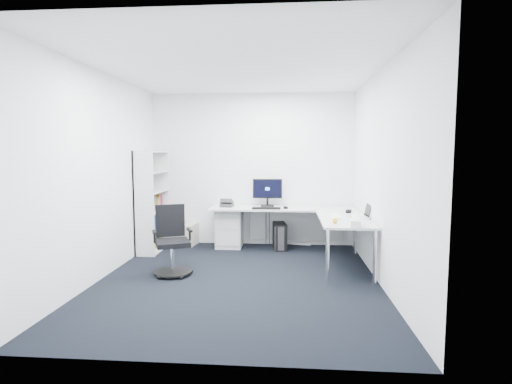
# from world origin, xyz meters

# --- Properties ---
(ground) EXTENTS (4.20, 4.20, 0.00)m
(ground) POSITION_xyz_m (0.00, 0.00, 0.00)
(ground) COLOR black
(ceiling) EXTENTS (4.20, 4.20, 0.00)m
(ceiling) POSITION_xyz_m (0.00, 0.00, 2.70)
(ceiling) COLOR white
(wall_back) EXTENTS (3.60, 0.02, 2.70)m
(wall_back) POSITION_xyz_m (0.00, 2.10, 1.35)
(wall_back) COLOR white
(wall_back) RESTS_ON ground
(wall_front) EXTENTS (3.60, 0.02, 2.70)m
(wall_front) POSITION_xyz_m (0.00, -2.10, 1.35)
(wall_front) COLOR white
(wall_front) RESTS_ON ground
(wall_left) EXTENTS (0.02, 4.20, 2.70)m
(wall_left) POSITION_xyz_m (-1.80, 0.00, 1.35)
(wall_left) COLOR white
(wall_left) RESTS_ON ground
(wall_right) EXTENTS (0.02, 4.20, 2.70)m
(wall_right) POSITION_xyz_m (1.80, 0.00, 1.35)
(wall_right) COLOR white
(wall_right) RESTS_ON ground
(l_desk) EXTENTS (2.47, 1.38, 0.72)m
(l_desk) POSITION_xyz_m (0.55, 1.40, 0.36)
(l_desk) COLOR silver
(l_desk) RESTS_ON ground
(drawer_pedestal) EXTENTS (0.44, 0.55, 0.68)m
(drawer_pedestal) POSITION_xyz_m (-0.38, 1.85, 0.34)
(drawer_pedestal) COLOR silver
(drawer_pedestal) RESTS_ON ground
(bookshelf) EXTENTS (0.33, 0.84, 1.68)m
(bookshelf) POSITION_xyz_m (-1.62, 1.45, 0.84)
(bookshelf) COLOR silver
(bookshelf) RESTS_ON ground
(task_chair) EXTENTS (0.69, 0.69, 0.94)m
(task_chair) POSITION_xyz_m (-0.91, 0.14, 0.47)
(task_chair) COLOR black
(task_chair) RESTS_ON ground
(black_pc_tower) EXTENTS (0.26, 0.48, 0.45)m
(black_pc_tower) POSITION_xyz_m (0.51, 1.75, 0.22)
(black_pc_tower) COLOR black
(black_pc_tower) RESTS_ON ground
(beige_pc_tower) EXTENTS (0.23, 0.42, 0.38)m
(beige_pc_tower) POSITION_xyz_m (-1.10, 1.90, 0.19)
(beige_pc_tower) COLOR #BCB49F
(beige_pc_tower) RESTS_ON ground
(power_strip) EXTENTS (0.34, 0.11, 0.04)m
(power_strip) POSITION_xyz_m (0.89, 2.08, 0.02)
(power_strip) COLOR white
(power_strip) RESTS_ON ground
(monitor) EXTENTS (0.52, 0.18, 0.49)m
(monitor) POSITION_xyz_m (0.28, 1.89, 0.97)
(monitor) COLOR black
(monitor) RESTS_ON l_desk
(black_keyboard) EXTENTS (0.48, 0.18, 0.02)m
(black_keyboard) POSITION_xyz_m (0.28, 1.54, 0.73)
(black_keyboard) COLOR black
(black_keyboard) RESTS_ON l_desk
(mouse) EXTENTS (0.08, 0.12, 0.04)m
(mouse) POSITION_xyz_m (0.60, 1.60, 0.74)
(mouse) COLOR black
(mouse) RESTS_ON l_desk
(desk_phone) EXTENTS (0.23, 0.23, 0.14)m
(desk_phone) POSITION_xyz_m (-0.41, 1.75, 0.79)
(desk_phone) COLOR #2B2B2E
(desk_phone) RESTS_ON l_desk
(laptop) EXTENTS (0.32, 0.32, 0.22)m
(laptop) POSITION_xyz_m (1.60, 0.71, 0.83)
(laptop) COLOR silver
(laptop) RESTS_ON l_desk
(white_keyboard) EXTENTS (0.13, 0.46, 0.02)m
(white_keyboard) POSITION_xyz_m (1.35, 0.83, 0.73)
(white_keyboard) COLOR white
(white_keyboard) RESTS_ON l_desk
(headphones) EXTENTS (0.17, 0.23, 0.06)m
(headphones) POSITION_xyz_m (1.59, 1.26, 0.75)
(headphones) COLOR black
(headphones) RESTS_ON l_desk
(orange_fruit) EXTENTS (0.07, 0.07, 0.07)m
(orange_fruit) POSITION_xyz_m (1.26, 0.23, 0.76)
(orange_fruit) COLOR orange
(orange_fruit) RESTS_ON l_desk
(tissue_box) EXTENTS (0.15, 0.26, 0.09)m
(tissue_box) POSITION_xyz_m (1.49, 0.05, 0.76)
(tissue_box) COLOR white
(tissue_box) RESTS_ON l_desk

